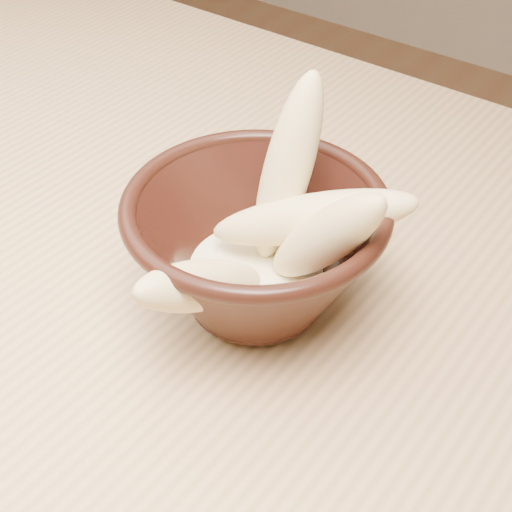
{
  "coord_description": "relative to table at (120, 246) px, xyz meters",
  "views": [
    {
      "loc": [
        0.48,
        -0.38,
        1.17
      ],
      "look_at": [
        0.22,
        -0.04,
        0.8
      ],
      "focal_mm": 50.0,
      "sensor_mm": 36.0,
      "label": 1
    }
  ],
  "objects": [
    {
      "name": "milk_puddle",
      "position": [
        0.22,
        -0.04,
        0.12
      ],
      "size": [
        0.11,
        0.11,
        0.02
      ],
      "primitive_type": "cylinder",
      "color": "#F8F1C8",
      "rests_on": "bowl"
    },
    {
      "name": "banana_upright",
      "position": [
        0.22,
        -0.0,
        0.19
      ],
      "size": [
        0.04,
        0.09,
        0.16
      ],
      "primitive_type": "ellipsoid",
      "rotation": [
        0.37,
        0.0,
        3.09
      ],
      "color": "#F3D690",
      "rests_on": "bowl"
    },
    {
      "name": "banana_right",
      "position": [
        0.28,
        -0.04,
        0.18
      ],
      "size": [
        0.12,
        0.05,
        0.13
      ],
      "primitive_type": "ellipsoid",
      "rotation": [
        0.66,
        0.0,
        1.5
      ],
      "color": "#F3D690",
      "rests_on": "bowl"
    },
    {
      "name": "banana_across",
      "position": [
        0.25,
        -0.02,
        0.17
      ],
      "size": [
        0.17,
        0.1,
        0.09
      ],
      "primitive_type": "ellipsoid",
      "rotation": [
        1.22,
        0.0,
        1.99
      ],
      "color": "#F3D690",
      "rests_on": "bowl"
    },
    {
      "name": "table",
      "position": [
        0.0,
        0.0,
        0.0
      ],
      "size": [
        1.2,
        0.8,
        0.75
      ],
      "color": "tan",
      "rests_on": "ground"
    },
    {
      "name": "bowl",
      "position": [
        0.22,
        -0.04,
        0.14
      ],
      "size": [
        0.2,
        0.2,
        0.11
      ],
      "rotation": [
        0.0,
        0.0,
        -0.24
      ],
      "color": "black",
      "rests_on": "table"
    },
    {
      "name": "banana_front",
      "position": [
        0.22,
        -0.11,
        0.15
      ],
      "size": [
        0.05,
        0.14,
        0.1
      ],
      "primitive_type": "ellipsoid",
      "rotation": [
        1.05,
        0.0,
        -0.09
      ],
      "color": "#F3D690",
      "rests_on": "bowl"
    }
  ]
}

